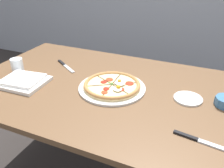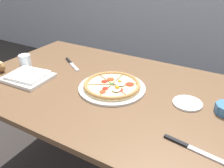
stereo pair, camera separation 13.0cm
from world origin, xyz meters
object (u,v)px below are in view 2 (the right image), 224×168
Objects in this scene: knife_spare at (192,148)px; water_glass at (25,62)px; knife_main at (72,64)px; side_saucer at (187,103)px; dining_table at (100,97)px; napkin_folded at (28,77)px; pizza at (112,86)px.

water_glass is (-1.14, 0.22, 0.03)m from knife_spare.
knife_main is 1.42× the size of side_saucer.
water_glass is at bearing 177.17° from knife_spare.
water_glass is at bearing -175.11° from dining_table.
knife_main and side_saucer have the same top height.
napkin_folded is at bearing -177.96° from knife_spare.
knife_main is at bearing 159.28° from pizza.
napkin_folded is 0.32m from knife_main.
water_glass is at bearing -175.05° from side_saucer.
side_saucer is at bearing 115.44° from knife_spare.
water_glass is (-0.14, 0.11, 0.02)m from napkin_folded.
dining_table is at bearing 163.73° from knife_spare.
water_glass is at bearing 141.72° from napkin_folded.
side_saucer is at bearing 4.95° from water_glass.
side_saucer is (0.40, 0.05, -0.01)m from pizza.
pizza is 1.38× the size of napkin_folded.
dining_table is 7.31× the size of knife_main.
napkin_folded is at bearing -163.20° from pizza.
knife_spare is at bearing -26.85° from pizza.
side_saucer is at bearing 25.60° from knife_main.
water_glass is 0.60× the size of side_saucer.
dining_table is at bearing 4.89° from water_glass.
napkin_folded is 1.00m from knife_spare.
knife_spare is 1.16m from water_glass.
water_glass is (-0.64, -0.04, 0.02)m from pizza.
napkin_folded is 1.13× the size of knife_spare.
napkin_folded is 0.92m from side_saucer.
dining_table is 0.65m from knife_spare.
napkin_folded reaches higher than dining_table.
napkin_folded is at bearing -167.20° from side_saucer.
pizza is at bearing 16.80° from napkin_folded.
napkin_folded is at bearing -38.28° from water_glass.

